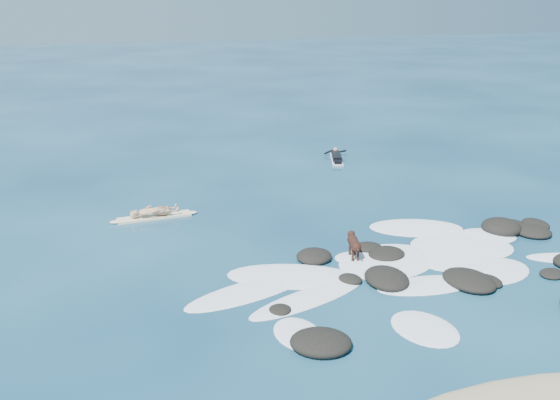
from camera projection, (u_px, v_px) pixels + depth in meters
name	position (u px, v px, depth m)	size (l,w,h in m)	color
ground	(368.00, 266.00, 18.45)	(160.00, 160.00, 0.00)	#0A2642
reef_rocks	(468.00, 266.00, 18.20)	(11.21, 6.61, 0.56)	black
breaking_foam	(408.00, 264.00, 18.53)	(13.51, 8.40, 0.12)	white
standing_surfer_rig	(153.00, 200.00, 21.98)	(3.12, 0.69, 1.78)	beige
paddling_surfer_rig	(336.00, 157.00, 29.58)	(1.36, 2.43, 0.42)	silver
dog	(354.00, 243.00, 18.77)	(0.47, 1.23, 0.78)	black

